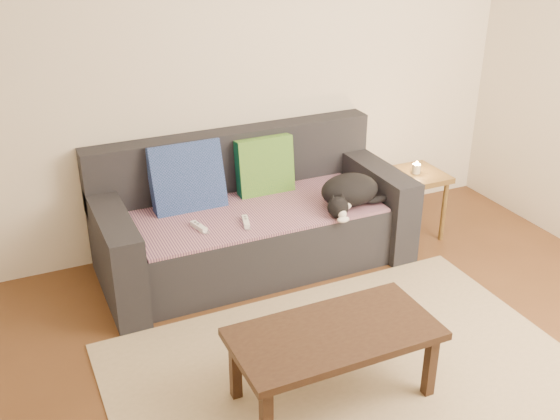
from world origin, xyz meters
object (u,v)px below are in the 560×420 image
(sofa, at_px, (251,221))
(cat, at_px, (349,192))
(wii_remote_b, at_px, (246,222))
(side_table, at_px, (415,184))
(wii_remote_a, at_px, (199,227))
(coffee_table, at_px, (334,339))

(sofa, bearing_deg, cat, -26.31)
(cat, bearing_deg, wii_remote_b, 171.52)
(side_table, bearing_deg, wii_remote_a, -177.87)
(cat, relative_size, wii_remote_b, 3.31)
(sofa, xyz_separation_m, cat, (0.60, -0.30, 0.23))
(wii_remote_a, distance_m, side_table, 1.69)
(sofa, xyz_separation_m, side_table, (1.26, -0.14, 0.11))
(wii_remote_b, relative_size, side_table, 0.30)
(sofa, xyz_separation_m, coffee_table, (-0.16, -1.47, 0.05))
(sofa, bearing_deg, coffee_table, -96.06)
(sofa, distance_m, coffee_table, 1.48)
(side_table, xyz_separation_m, coffee_table, (-1.41, -1.33, -0.06))
(side_table, bearing_deg, sofa, 173.70)
(wii_remote_a, height_order, side_table, side_table)
(wii_remote_a, bearing_deg, side_table, -102.54)
(cat, height_order, wii_remote_b, cat)
(wii_remote_b, bearing_deg, coffee_table, -165.94)
(sofa, relative_size, coffee_table, 2.03)
(side_table, bearing_deg, wii_remote_b, -175.02)
(coffee_table, bearing_deg, wii_remote_a, 102.47)
(cat, distance_m, coffee_table, 1.41)
(sofa, height_order, side_table, sofa)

